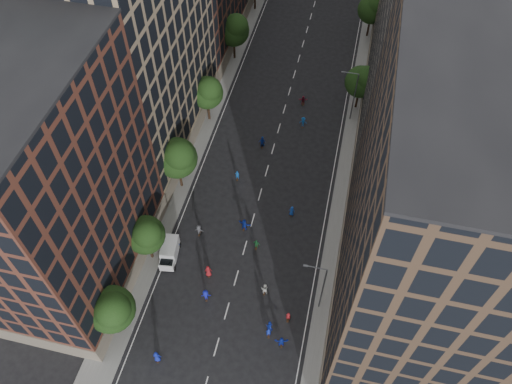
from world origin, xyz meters
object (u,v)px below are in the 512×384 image
skater_1 (268,332)px  streetlamp_near (321,286)px  skater_0 (157,357)px  cargo_van (169,252)px  streetlamp_far (353,94)px  skater_2 (269,326)px

skater_1 → streetlamp_near: bearing=-155.0°
streetlamp_near → skater_0: size_ratio=4.91×
cargo_van → skater_1: 16.15m
streetlamp_far → skater_1: bearing=-97.4°
streetlamp_far → skater_2: bearing=-97.7°
streetlamp_far → cargo_van: bearing=-122.4°
skater_1 → skater_2: bearing=-104.0°
skater_2 → skater_1: bearing=96.0°
streetlamp_near → skater_0: 19.81m
cargo_van → skater_1: (14.39, -7.32, -0.40)m
streetlamp_near → skater_1: streetlamp_near is taller
skater_0 → skater_2: (11.35, 6.32, -0.04)m
streetlamp_near → cargo_van: streetlamp_near is taller
streetlamp_near → skater_1: bearing=-135.7°
streetlamp_near → skater_1: 8.13m
cargo_van → skater_0: bearing=-84.9°
streetlamp_near → streetlamp_far: bearing=90.0°
skater_0 → skater_1: size_ratio=1.14×
streetlamp_far → cargo_van: size_ratio=2.00×
skater_0 → skater_1: (11.42, 5.57, -0.11)m
skater_2 → cargo_van: bearing=-23.9°
skater_0 → skater_2: 12.99m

